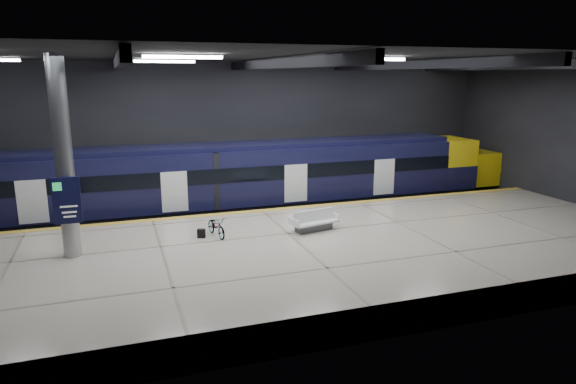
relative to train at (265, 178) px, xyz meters
name	(u,v)px	position (x,y,z in m)	size (l,w,h in m)	color
ground	(281,251)	(-0.94, -5.50, -2.06)	(30.00, 30.00, 0.00)	black
room_shell	(280,116)	(-0.94, -5.49, 3.66)	(30.10, 16.10, 8.05)	black
platform	(301,259)	(-0.94, -8.00, -1.51)	(30.00, 11.00, 1.10)	beige
safety_strip	(262,210)	(-0.94, -2.75, -0.95)	(30.00, 0.40, 0.01)	gold
rails	(248,217)	(-0.94, 0.00, -1.98)	(30.00, 1.52, 0.16)	gray
train	(265,178)	(0.00, 0.00, 0.00)	(29.40, 2.84, 3.79)	black
bench	(314,223)	(0.17, -6.46, -0.65)	(2.11, 1.21, 0.88)	#595B60
bicycle	(216,226)	(-3.73, -5.92, -0.55)	(0.55, 1.56, 0.82)	#99999E
pannier_bag	(201,233)	(-4.33, -5.92, -0.78)	(0.30, 0.18, 0.35)	black
info_column	(64,161)	(-8.94, -6.52, 2.40)	(0.90, 0.78, 6.90)	#9EA0A5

